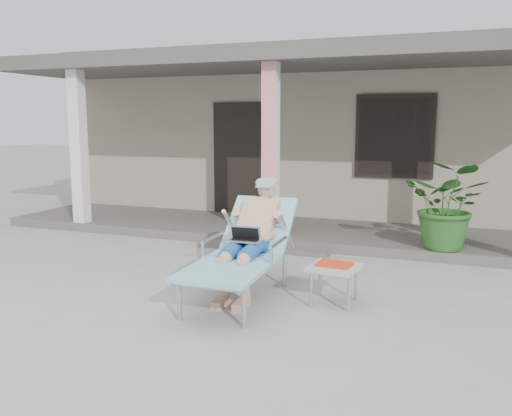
% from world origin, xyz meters
% --- Properties ---
extents(ground, '(60.00, 60.00, 0.00)m').
position_xyz_m(ground, '(0.00, 0.00, 0.00)').
color(ground, '#9E9E99').
rests_on(ground, ground).
extents(house, '(10.40, 5.40, 3.30)m').
position_xyz_m(house, '(0.00, 6.50, 1.67)').
color(house, gray).
rests_on(house, ground).
extents(porch_deck, '(10.00, 2.00, 0.15)m').
position_xyz_m(porch_deck, '(0.00, 3.00, 0.07)').
color(porch_deck, '#605B56').
rests_on(porch_deck, ground).
extents(porch_overhang, '(10.00, 2.30, 2.85)m').
position_xyz_m(porch_overhang, '(0.00, 2.95, 2.79)').
color(porch_overhang, silver).
rests_on(porch_overhang, porch_deck).
extents(porch_step, '(2.00, 0.30, 0.07)m').
position_xyz_m(porch_step, '(0.00, 1.85, 0.04)').
color(porch_step, '#605B56').
rests_on(porch_step, ground).
extents(lounger, '(0.83, 2.07, 1.33)m').
position_xyz_m(lounger, '(0.51, -0.11, 0.82)').
color(lounger, '#B7B7BC').
rests_on(lounger, ground).
extents(side_table, '(0.55, 0.55, 0.44)m').
position_xyz_m(side_table, '(1.50, -0.11, 0.37)').
color(side_table, '#B2B2AD').
rests_on(side_table, ground).
extents(potted_palm, '(1.34, 1.24, 1.23)m').
position_xyz_m(potted_palm, '(2.56, 2.25, 0.77)').
color(potted_palm, '#26591E').
rests_on(potted_palm, porch_deck).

